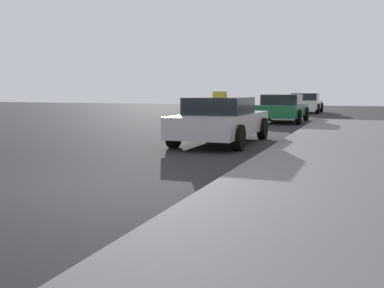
% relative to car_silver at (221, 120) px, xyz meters
% --- Properties ---
extents(ground_plane, '(80.00, 80.00, 0.00)m').
position_rel_car_silver_xyz_m(ground_plane, '(-0.35, -6.46, -0.65)').
color(ground_plane, '#232326').
extents(sidewalk, '(4.00, 32.00, 0.15)m').
position_rel_car_silver_xyz_m(sidewalk, '(3.65, -6.46, -0.57)').
color(sidewalk, slate).
rests_on(sidewalk, ground_plane).
extents(car_silver, '(1.92, 4.42, 1.43)m').
position_rel_car_silver_xyz_m(car_silver, '(0.00, 0.00, 0.00)').
color(car_silver, '#B7B7BF').
rests_on(car_silver, ground_plane).
extents(car_green, '(2.05, 4.31, 1.27)m').
position_rel_car_silver_xyz_m(car_green, '(0.16, 9.25, -0.00)').
color(car_green, '#196638').
rests_on(car_green, ground_plane).
extents(car_white, '(2.03, 4.07, 1.27)m').
position_rel_car_silver_xyz_m(car_white, '(0.13, 18.56, -0.00)').
color(car_white, white).
rests_on(car_white, ground_plane).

